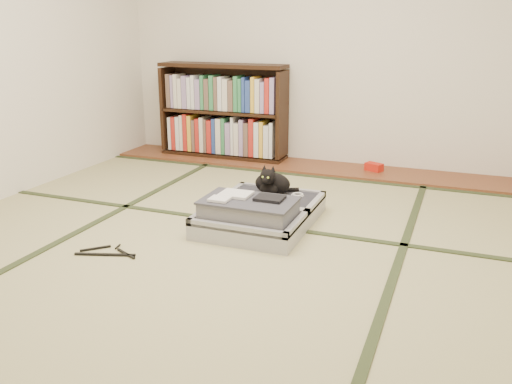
% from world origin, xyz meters
% --- Properties ---
extents(floor, '(4.50, 4.50, 0.00)m').
position_xyz_m(floor, '(0.00, 0.00, 0.00)').
color(floor, tan).
rests_on(floor, ground).
extents(wood_strip, '(4.00, 0.50, 0.02)m').
position_xyz_m(wood_strip, '(0.00, 2.00, 0.01)').
color(wood_strip, brown).
rests_on(wood_strip, ground).
extents(red_item, '(0.17, 0.14, 0.07)m').
position_xyz_m(red_item, '(0.54, 2.03, 0.06)').
color(red_item, red).
rests_on(red_item, wood_strip).
extents(tatami_borders, '(4.00, 4.50, 0.01)m').
position_xyz_m(tatami_borders, '(0.00, 0.49, 0.00)').
color(tatami_borders, '#2D381E').
rests_on(tatami_borders, ground).
extents(bookcase, '(1.27, 0.29, 0.92)m').
position_xyz_m(bookcase, '(-0.97, 2.07, 0.45)').
color(bookcase, black).
rests_on(bookcase, wood_strip).
extents(suitcase, '(0.66, 0.89, 0.26)m').
position_xyz_m(suitcase, '(0.05, 0.39, 0.09)').
color(suitcase, '#9FA0A4').
rests_on(suitcase, floor).
extents(cat, '(0.30, 0.30, 0.24)m').
position_xyz_m(cat, '(0.04, 0.69, 0.22)').
color(cat, black).
rests_on(cat, suitcase).
extents(cable_coil, '(0.09, 0.09, 0.02)m').
position_xyz_m(cable_coil, '(0.22, 0.73, 0.14)').
color(cable_coil, white).
rests_on(cable_coil, suitcase).
extents(hanger, '(0.37, 0.22, 0.01)m').
position_xyz_m(hanger, '(-0.61, -0.36, 0.01)').
color(hanger, black).
rests_on(hanger, floor).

